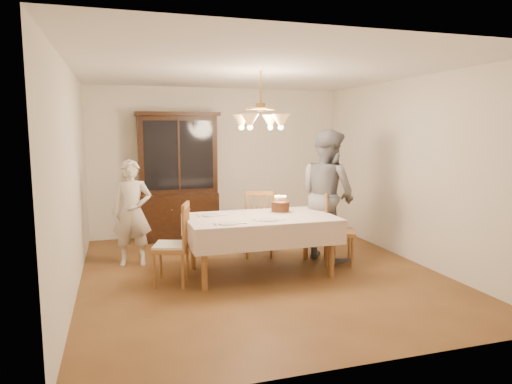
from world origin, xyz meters
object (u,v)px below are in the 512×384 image
object	(u,v)px
elderly_woman	(132,213)
birthday_cake	(280,207)
chair_far_side	(259,227)
dining_table	(261,222)
china_hutch	(178,179)

from	to	relation	value
elderly_woman	birthday_cake	distance (m)	2.05
chair_far_side	elderly_woman	size ratio (longest dim) A/B	0.68
dining_table	elderly_woman	distance (m)	1.82
dining_table	chair_far_side	xyz separation A→B (m)	(0.23, 0.80, -0.24)
china_hutch	birthday_cake	distance (m)	2.35
chair_far_side	birthday_cake	world-z (taller)	chair_far_side
dining_table	birthday_cake	bearing A→B (deg)	28.52
birthday_cake	china_hutch	bearing A→B (deg)	118.01
chair_far_side	birthday_cake	bearing A→B (deg)	-80.29
chair_far_side	elderly_woman	distance (m)	1.84
dining_table	china_hutch	world-z (taller)	china_hutch
birthday_cake	dining_table	bearing A→B (deg)	-151.48
china_hutch	dining_table	bearing A→B (deg)	-71.33
chair_far_side	china_hutch	bearing A→B (deg)	124.34
dining_table	elderly_woman	world-z (taller)	elderly_woman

